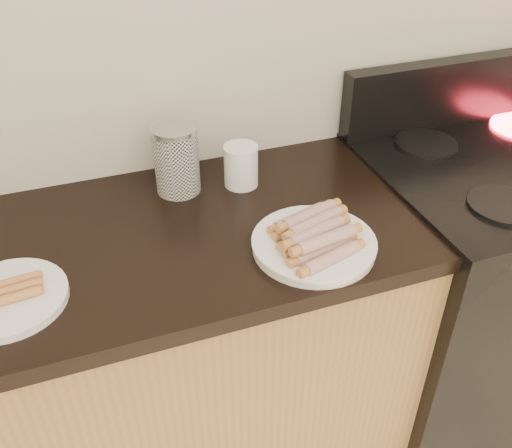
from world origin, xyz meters
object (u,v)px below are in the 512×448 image
object	(u,v)px
stove	(476,286)
side_plate	(8,299)
main_plate	(314,246)
canister	(176,159)
mug	(241,166)

from	to	relation	value
stove	side_plate	size ratio (longest dim) A/B	3.85
stove	main_plate	xyz separation A→B (m)	(-0.67, -0.15, 0.45)
canister	mug	distance (m)	0.17
main_plate	mug	world-z (taller)	mug
main_plate	mug	size ratio (longest dim) A/B	2.49
stove	canister	xyz separation A→B (m)	(-0.90, 0.19, 0.53)
stove	side_plate	xyz separation A→B (m)	(-1.32, -0.10, 0.45)
canister	side_plate	bearing A→B (deg)	-145.03
stove	main_plate	bearing A→B (deg)	-167.33
side_plate	canister	world-z (taller)	canister
side_plate	mug	world-z (taller)	mug
canister	mug	world-z (taller)	canister
canister	mug	xyz separation A→B (m)	(0.16, -0.03, -0.03)
stove	mug	size ratio (longest dim) A/B	8.24
canister	stove	bearing A→B (deg)	-12.14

